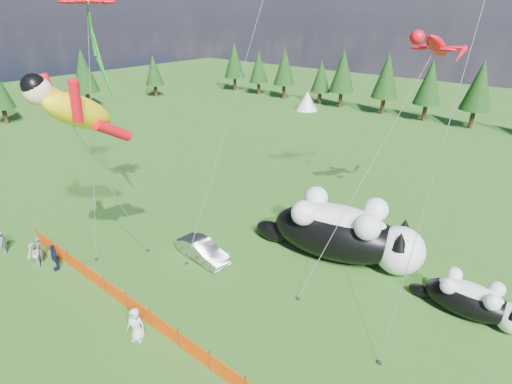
% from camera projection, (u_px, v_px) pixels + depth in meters
% --- Properties ---
extents(ground, '(160.00, 160.00, 0.00)m').
position_uv_depth(ground, '(186.00, 288.00, 22.06)').
color(ground, '#0F380A').
rests_on(ground, ground).
extents(safety_fence, '(22.06, 0.06, 1.10)m').
position_uv_depth(safety_fence, '(139.00, 310.00, 19.75)').
color(safety_fence, '#262626').
rests_on(safety_fence, ground).
extents(tree_line, '(90.00, 4.00, 8.00)m').
position_uv_depth(tree_line, '(446.00, 93.00, 51.90)').
color(tree_line, black).
rests_on(tree_line, ground).
extents(cat_large, '(10.57, 5.45, 3.86)m').
position_uv_depth(cat_large, '(344.00, 232.00, 24.05)').
color(cat_large, black).
rests_on(cat_large, ground).
extents(cat_small, '(5.57, 2.09, 2.01)m').
position_uv_depth(cat_small, '(474.00, 300.00, 19.72)').
color(cat_small, black).
rests_on(cat_small, ground).
extents(car, '(3.86, 1.62, 1.24)m').
position_uv_depth(car, '(203.00, 250.00, 24.38)').
color(car, '#B7B7BD').
rests_on(car, ground).
extents(spectator_a, '(0.72, 0.59, 1.71)m').
position_uv_depth(spectator_a, '(39.00, 250.00, 24.01)').
color(spectator_a, '#59595F').
rests_on(spectator_a, ground).
extents(spectator_b, '(0.86, 0.58, 1.66)m').
position_uv_depth(spectator_b, '(34.00, 256.00, 23.47)').
color(spectator_b, beige).
rests_on(spectator_b, ground).
extents(spectator_c, '(1.06, 0.67, 1.68)m').
position_uv_depth(spectator_c, '(54.00, 257.00, 23.32)').
color(spectator_c, black).
rests_on(spectator_c, ground).
extents(spectator_d, '(1.26, 1.08, 1.74)m').
position_uv_depth(spectator_d, '(1.00, 242.00, 24.80)').
color(spectator_d, '#59595F').
rests_on(spectator_d, ground).
extents(spectator_e, '(1.03, 0.90, 1.77)m').
position_uv_depth(spectator_e, '(136.00, 325.00, 18.30)').
color(spectator_e, beige).
rests_on(spectator_e, ground).
extents(superhero_kite, '(5.80, 6.28, 12.13)m').
position_uv_depth(superhero_kite, '(79.00, 112.00, 18.65)').
color(superhero_kite, yellow).
rests_on(superhero_kite, ground).
extents(gecko_kite, '(3.04, 14.03, 16.43)m').
position_uv_depth(gecko_kite, '(437.00, 46.00, 23.12)').
color(gecko_kite, red).
rests_on(gecko_kite, ground).
extents(flower_kite, '(3.85, 4.76, 14.61)m').
position_uv_depth(flower_kite, '(87.00, 6.00, 21.17)').
color(flower_kite, red).
rests_on(flower_kite, ground).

